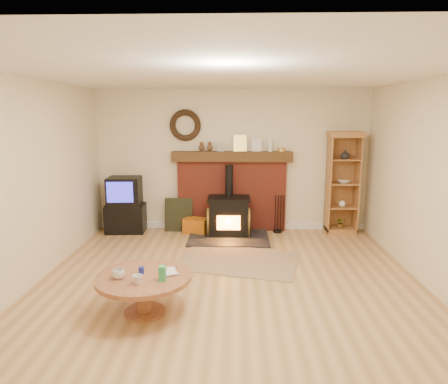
{
  "coord_description": "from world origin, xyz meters",
  "views": [
    {
      "loc": [
        0.08,
        -4.62,
        2.17
      ],
      "look_at": [
        -0.09,
        1.0,
        1.05
      ],
      "focal_mm": 32.0,
      "sensor_mm": 36.0,
      "label": 1
    }
  ],
  "objects_px": {
    "tv_unit": "(125,206)",
    "coffee_table": "(143,283)",
    "wood_stove": "(229,217)",
    "curio_cabinet": "(342,183)"
  },
  "relations": [
    {
      "from": "tv_unit",
      "to": "coffee_table",
      "type": "relative_size",
      "value": 0.99
    },
    {
      "from": "coffee_table",
      "to": "wood_stove",
      "type": "bearing_deg",
      "value": 73.03
    },
    {
      "from": "curio_cabinet",
      "to": "coffee_table",
      "type": "distance_m",
      "value": 4.34
    },
    {
      "from": "wood_stove",
      "to": "coffee_table",
      "type": "distance_m",
      "value": 3.0
    },
    {
      "from": "curio_cabinet",
      "to": "wood_stove",
      "type": "bearing_deg",
      "value": -172.17
    },
    {
      "from": "wood_stove",
      "to": "coffee_table",
      "type": "bearing_deg",
      "value": -106.97
    },
    {
      "from": "wood_stove",
      "to": "tv_unit",
      "type": "height_order",
      "value": "wood_stove"
    },
    {
      "from": "wood_stove",
      "to": "tv_unit",
      "type": "distance_m",
      "value": 1.93
    },
    {
      "from": "wood_stove",
      "to": "coffee_table",
      "type": "relative_size",
      "value": 1.35
    },
    {
      "from": "tv_unit",
      "to": "coffee_table",
      "type": "xyz_separation_m",
      "value": [
        1.04,
        -3.07,
        -0.13
      ]
    }
  ]
}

